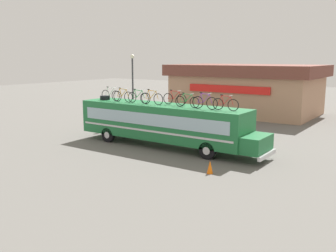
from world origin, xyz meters
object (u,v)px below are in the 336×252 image
(rooftop_bicycle_5, at_px, (175,99))
(rooftop_bicycle_6, at_px, (187,101))
(rooftop_bicycle_4, at_px, (152,98))
(rooftop_bicycle_7, at_px, (205,102))
(rooftop_bicycle_8, at_px, (225,104))
(traffic_cone, at_px, (210,167))
(rooftop_bicycle_3, at_px, (138,97))
(street_lamp, at_px, (133,83))
(luggage_bag_1, at_px, (105,98))
(bus, at_px, (164,122))
(rooftop_bicycle_2, at_px, (123,96))
(rooftop_bicycle_1, at_px, (111,95))

(rooftop_bicycle_5, bearing_deg, rooftop_bicycle_6, -25.00)
(rooftop_bicycle_4, bearing_deg, rooftop_bicycle_7, 0.08)
(rooftop_bicycle_4, relative_size, rooftop_bicycle_5, 0.99)
(rooftop_bicycle_8, xyz_separation_m, traffic_cone, (0.82, -3.23, -2.81))
(rooftop_bicycle_3, relative_size, rooftop_bicycle_7, 1.04)
(rooftop_bicycle_4, height_order, street_lamp, street_lamp)
(luggage_bag_1, height_order, rooftop_bicycle_3, rooftop_bicycle_3)
(rooftop_bicycle_3, distance_m, rooftop_bicycle_8, 6.41)
(bus, bearing_deg, rooftop_bicycle_3, -173.15)
(luggage_bag_1, xyz_separation_m, rooftop_bicycle_2, (1.94, -0.25, 0.25))
(rooftop_bicycle_6, bearing_deg, traffic_cone, -43.26)
(bus, height_order, rooftop_bicycle_2, rooftop_bicycle_2)
(rooftop_bicycle_5, height_order, rooftop_bicycle_8, rooftop_bicycle_5)
(rooftop_bicycle_4, distance_m, traffic_cone, 7.31)
(rooftop_bicycle_2, bearing_deg, rooftop_bicycle_6, 0.93)
(rooftop_bicycle_2, distance_m, rooftop_bicycle_3, 1.26)
(rooftop_bicycle_2, xyz_separation_m, rooftop_bicycle_8, (7.66, 0.15, -0.02))
(rooftop_bicycle_4, xyz_separation_m, rooftop_bicycle_7, (3.89, 0.01, -0.00))
(rooftop_bicycle_7, xyz_separation_m, traffic_cone, (2.09, -3.09, -2.83))
(bus, relative_size, traffic_cone, 19.80)
(rooftop_bicycle_4, relative_size, traffic_cone, 2.63)
(rooftop_bicycle_2, relative_size, traffic_cone, 2.58)
(rooftop_bicycle_2, xyz_separation_m, street_lamp, (-3.84, 5.60, 0.44))
(rooftop_bicycle_2, xyz_separation_m, traffic_cone, (8.48, -3.08, -2.83))
(luggage_bag_1, distance_m, rooftop_bicycle_2, 1.97)
(rooftop_bicycle_3, relative_size, traffic_cone, 2.63)
(street_lamp, bearing_deg, rooftop_bicycle_4, -41.45)
(rooftop_bicycle_6, relative_size, street_lamp, 0.28)
(rooftop_bicycle_2, height_order, rooftop_bicycle_3, rooftop_bicycle_2)
(rooftop_bicycle_5, xyz_separation_m, rooftop_bicycle_7, (2.59, -0.69, 0.01))
(rooftop_bicycle_7, bearing_deg, rooftop_bicycle_1, 179.21)
(bus, relative_size, rooftop_bicycle_1, 7.73)
(traffic_cone, distance_m, street_lamp, 15.42)
(rooftop_bicycle_2, height_order, rooftop_bicycle_6, rooftop_bicycle_2)
(rooftop_bicycle_5, bearing_deg, luggage_bag_1, -175.52)
(rooftop_bicycle_8, height_order, traffic_cone, rooftop_bicycle_8)
(luggage_bag_1, distance_m, street_lamp, 5.72)
(traffic_cone, bearing_deg, rooftop_bicycle_1, 161.85)
(rooftop_bicycle_4, distance_m, rooftop_bicycle_5, 1.48)
(rooftop_bicycle_4, xyz_separation_m, rooftop_bicycle_5, (1.30, 0.70, -0.01))
(rooftop_bicycle_5, distance_m, traffic_cone, 6.65)
(rooftop_bicycle_2, bearing_deg, traffic_cone, -19.94)
(rooftop_bicycle_7, xyz_separation_m, street_lamp, (-10.23, 5.59, 0.43))
(rooftop_bicycle_4, bearing_deg, traffic_cone, -27.22)
(bus, relative_size, rooftop_bicycle_7, 7.82)
(bus, xyz_separation_m, street_lamp, (-7.06, 5.24, 1.99))
(bus, distance_m, rooftop_bicycle_7, 3.55)
(rooftop_bicycle_4, height_order, rooftop_bicycle_7, rooftop_bicycle_4)
(bus, xyz_separation_m, rooftop_bicycle_8, (4.44, -0.20, 1.53))
(bus, bearing_deg, rooftop_bicycle_1, -176.91)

